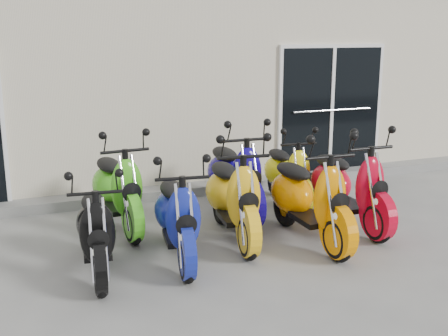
{
  "coord_description": "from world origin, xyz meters",
  "views": [
    {
      "loc": [
        -2.65,
        -6.15,
        2.52
      ],
      "look_at": [
        0.0,
        0.6,
        0.75
      ],
      "focal_mm": 45.0,
      "sensor_mm": 36.0,
      "label": 1
    }
  ],
  "objects_px": {
    "scooter_front_black": "(95,218)",
    "scooter_back_blue": "(235,165)",
    "scooter_back_green": "(117,177)",
    "scooter_front_blue": "(177,204)",
    "scooter_front_orange_b": "(309,185)",
    "scooter_front_red": "(349,175)",
    "scooter_front_orange_a": "(233,184)",
    "scooter_back_yellow": "(288,164)"
  },
  "relations": [
    {
      "from": "scooter_back_green",
      "to": "scooter_back_yellow",
      "type": "xyz_separation_m",
      "value": [
        2.53,
        0.1,
        -0.08
      ]
    },
    {
      "from": "scooter_front_orange_b",
      "to": "scooter_front_red",
      "type": "bearing_deg",
      "value": 21.89
    },
    {
      "from": "scooter_front_black",
      "to": "scooter_front_orange_b",
      "type": "bearing_deg",
      "value": 5.84
    },
    {
      "from": "scooter_front_orange_b",
      "to": "scooter_back_yellow",
      "type": "xyz_separation_m",
      "value": [
        0.46,
        1.43,
        -0.1
      ]
    },
    {
      "from": "scooter_back_yellow",
      "to": "scooter_front_red",
      "type": "bearing_deg",
      "value": -68.71
    },
    {
      "from": "scooter_back_green",
      "to": "scooter_front_orange_a",
      "type": "bearing_deg",
      "value": -41.31
    },
    {
      "from": "scooter_front_blue",
      "to": "scooter_back_yellow",
      "type": "relative_size",
      "value": 1.06
    },
    {
      "from": "scooter_front_orange_a",
      "to": "scooter_front_red",
      "type": "bearing_deg",
      "value": 3.48
    },
    {
      "from": "scooter_front_blue",
      "to": "scooter_back_green",
      "type": "xyz_separation_m",
      "value": [
        -0.42,
        1.29,
        0.04
      ]
    },
    {
      "from": "scooter_front_red",
      "to": "scooter_front_orange_a",
      "type": "bearing_deg",
      "value": 176.83
    },
    {
      "from": "scooter_front_black",
      "to": "scooter_back_blue",
      "type": "distance_m",
      "value": 2.49
    },
    {
      "from": "scooter_back_blue",
      "to": "scooter_front_blue",
      "type": "bearing_deg",
      "value": -132.01
    },
    {
      "from": "scooter_front_black",
      "to": "scooter_back_blue",
      "type": "height_order",
      "value": "scooter_back_blue"
    },
    {
      "from": "scooter_front_orange_b",
      "to": "scooter_back_blue",
      "type": "height_order",
      "value": "scooter_front_orange_b"
    },
    {
      "from": "scooter_back_green",
      "to": "scooter_back_yellow",
      "type": "bearing_deg",
      "value": -1.94
    },
    {
      "from": "scooter_front_black",
      "to": "scooter_front_orange_b",
      "type": "distance_m",
      "value": 2.56
    },
    {
      "from": "scooter_back_green",
      "to": "scooter_front_orange_b",
      "type": "bearing_deg",
      "value": -37.01
    },
    {
      "from": "scooter_back_green",
      "to": "scooter_front_black",
      "type": "bearing_deg",
      "value": -114.47
    },
    {
      "from": "scooter_front_black",
      "to": "scooter_front_orange_a",
      "type": "bearing_deg",
      "value": 18.85
    },
    {
      "from": "scooter_front_black",
      "to": "scooter_back_yellow",
      "type": "xyz_separation_m",
      "value": [
        3.02,
        1.43,
        -0.0
      ]
    },
    {
      "from": "scooter_front_black",
      "to": "scooter_front_orange_a",
      "type": "relative_size",
      "value": 0.87
    },
    {
      "from": "scooter_front_blue",
      "to": "scooter_front_orange_b",
      "type": "distance_m",
      "value": 1.65
    },
    {
      "from": "scooter_back_green",
      "to": "scooter_front_blue",
      "type": "bearing_deg",
      "value": -76.4
    },
    {
      "from": "scooter_front_orange_a",
      "to": "scooter_front_red",
      "type": "distance_m",
      "value": 1.6
    },
    {
      "from": "scooter_back_green",
      "to": "scooter_front_red",
      "type": "bearing_deg",
      "value": -24.14
    },
    {
      "from": "scooter_front_blue",
      "to": "scooter_front_orange_a",
      "type": "bearing_deg",
      "value": 31.94
    },
    {
      "from": "scooter_front_orange_b",
      "to": "scooter_front_orange_a",
      "type": "bearing_deg",
      "value": 154.63
    },
    {
      "from": "scooter_front_orange_b",
      "to": "scooter_back_yellow",
      "type": "distance_m",
      "value": 1.51
    },
    {
      "from": "scooter_front_red",
      "to": "scooter_front_orange_b",
      "type": "bearing_deg",
      "value": -158.11
    },
    {
      "from": "scooter_front_black",
      "to": "scooter_front_red",
      "type": "bearing_deg",
      "value": 11.11
    },
    {
      "from": "scooter_back_yellow",
      "to": "scooter_back_green",
      "type": "bearing_deg",
      "value": -171.53
    },
    {
      "from": "scooter_front_black",
      "to": "scooter_back_yellow",
      "type": "bearing_deg",
      "value": 31.26
    },
    {
      "from": "scooter_front_black",
      "to": "scooter_back_blue",
      "type": "xyz_separation_m",
      "value": [
        2.12,
        1.3,
        0.09
      ]
    },
    {
      "from": "scooter_back_blue",
      "to": "scooter_front_orange_a",
      "type": "bearing_deg",
      "value": -111.99
    },
    {
      "from": "scooter_front_blue",
      "to": "scooter_back_blue",
      "type": "relative_size",
      "value": 0.92
    },
    {
      "from": "scooter_front_orange_a",
      "to": "scooter_back_blue",
      "type": "xyz_separation_m",
      "value": [
        0.4,
        0.9,
        0.0
      ]
    },
    {
      "from": "scooter_front_blue",
      "to": "scooter_front_red",
      "type": "height_order",
      "value": "scooter_front_red"
    },
    {
      "from": "scooter_front_orange_a",
      "to": "scooter_front_orange_b",
      "type": "bearing_deg",
      "value": -18.73
    },
    {
      "from": "scooter_front_black",
      "to": "scooter_back_blue",
      "type": "bearing_deg",
      "value": 37.42
    },
    {
      "from": "scooter_back_yellow",
      "to": "scooter_back_blue",
      "type": "bearing_deg",
      "value": -165.66
    },
    {
      "from": "scooter_front_blue",
      "to": "scooter_front_orange_b",
      "type": "relative_size",
      "value": 0.91
    },
    {
      "from": "scooter_back_green",
      "to": "scooter_back_blue",
      "type": "bearing_deg",
      "value": -5.19
    }
  ]
}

